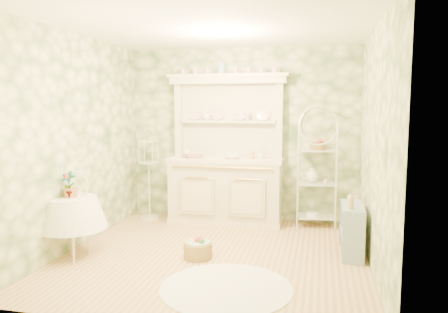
% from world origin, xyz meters
% --- Properties ---
extents(floor, '(3.60, 3.60, 0.00)m').
position_xyz_m(floor, '(0.00, 0.00, 0.00)').
color(floor, tan).
rests_on(floor, ground).
extents(ceiling, '(3.60, 3.60, 0.00)m').
position_xyz_m(ceiling, '(0.00, 0.00, 2.70)').
color(ceiling, white).
rests_on(ceiling, floor).
extents(wall_left, '(3.60, 3.60, 0.00)m').
position_xyz_m(wall_left, '(-1.80, 0.00, 1.35)').
color(wall_left, beige).
rests_on(wall_left, floor).
extents(wall_right, '(3.60, 3.60, 0.00)m').
position_xyz_m(wall_right, '(1.80, 0.00, 1.35)').
color(wall_right, beige).
rests_on(wall_right, floor).
extents(wall_back, '(3.60, 3.60, 0.00)m').
position_xyz_m(wall_back, '(0.00, 1.80, 1.35)').
color(wall_back, beige).
rests_on(wall_back, floor).
extents(wall_front, '(3.60, 3.60, 0.00)m').
position_xyz_m(wall_front, '(0.00, -1.80, 1.35)').
color(wall_front, beige).
rests_on(wall_front, floor).
extents(kitchen_dresser, '(1.87, 0.61, 2.29)m').
position_xyz_m(kitchen_dresser, '(-0.20, 1.52, 1.15)').
color(kitchen_dresser, beige).
rests_on(kitchen_dresser, floor).
extents(bakers_rack, '(0.59, 0.45, 1.75)m').
position_xyz_m(bakers_rack, '(1.18, 1.60, 0.87)').
color(bakers_rack, white).
rests_on(bakers_rack, floor).
extents(side_shelf, '(0.28, 0.69, 0.58)m').
position_xyz_m(side_shelf, '(1.61, 0.38, 0.29)').
color(side_shelf, '#8FA4BF').
rests_on(side_shelf, floor).
extents(round_table, '(0.64, 0.64, 0.60)m').
position_xyz_m(round_table, '(-1.68, -0.37, 0.30)').
color(round_table, white).
rests_on(round_table, floor).
extents(cafe_chair, '(0.47, 0.47, 0.85)m').
position_xyz_m(cafe_chair, '(-1.68, -0.47, 0.43)').
color(cafe_chair, white).
rests_on(cafe_chair, floor).
extents(birdcage_stand, '(0.38, 0.38, 1.48)m').
position_xyz_m(birdcage_stand, '(-1.44, 1.46, 0.74)').
color(birdcage_stand, white).
rests_on(birdcage_stand, floor).
extents(floor_basket, '(0.37, 0.37, 0.23)m').
position_xyz_m(floor_basket, '(-0.18, -0.14, 0.12)').
color(floor_basket, olive).
rests_on(floor_basket, floor).
extents(lace_rug, '(1.50, 1.50, 0.01)m').
position_xyz_m(lace_rug, '(0.34, -0.92, 0.01)').
color(lace_rug, white).
rests_on(lace_rug, floor).
extents(bowl_floral, '(0.42, 0.42, 0.08)m').
position_xyz_m(bowl_floral, '(-0.70, 1.47, 1.02)').
color(bowl_floral, white).
rests_on(bowl_floral, kitchen_dresser).
extents(bowl_white, '(0.30, 0.30, 0.08)m').
position_xyz_m(bowl_white, '(-0.08, 1.44, 1.02)').
color(bowl_white, white).
rests_on(bowl_white, kitchen_dresser).
extents(cup_left, '(0.16, 0.16, 0.10)m').
position_xyz_m(cup_left, '(-0.54, 1.68, 1.61)').
color(cup_left, white).
rests_on(cup_left, kitchen_dresser).
extents(cup_right, '(0.14, 0.14, 0.10)m').
position_xyz_m(cup_right, '(0.11, 1.68, 1.61)').
color(cup_right, white).
rests_on(cup_right, kitchen_dresser).
extents(potted_geranium, '(0.18, 0.13, 0.32)m').
position_xyz_m(potted_geranium, '(-1.67, -0.42, 0.85)').
color(potted_geranium, '#3F7238').
rests_on(potted_geranium, round_table).
extents(bottle_amber, '(0.07, 0.07, 0.17)m').
position_xyz_m(bottle_amber, '(1.58, 0.17, 0.68)').
color(bottle_amber, tan).
rests_on(bottle_amber, side_shelf).
extents(bottle_blue, '(0.06, 0.06, 0.10)m').
position_xyz_m(bottle_blue, '(1.59, 0.35, 0.65)').
color(bottle_blue, '#9EB1D3').
rests_on(bottle_blue, side_shelf).
extents(bottle_glass, '(0.07, 0.07, 0.09)m').
position_xyz_m(bottle_glass, '(1.60, 0.65, 0.65)').
color(bottle_glass, silver).
rests_on(bottle_glass, side_shelf).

